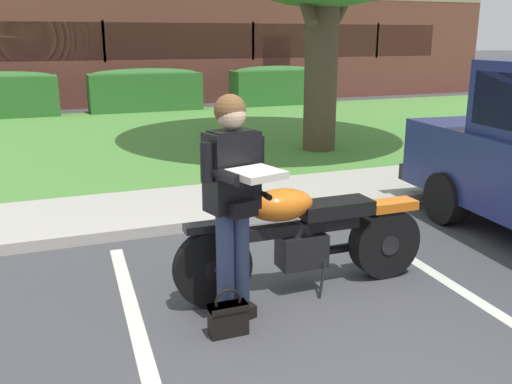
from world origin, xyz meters
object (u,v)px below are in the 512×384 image
(handbag, at_px, (228,316))
(hedge_center_right, at_px, (275,85))
(brick_building, at_px, (88,43))
(motorcycle, at_px, (313,234))
(rider_person, at_px, (234,191))
(hedge_center_left, at_px, (145,89))

(handbag, distance_m, hedge_center_right, 13.95)
(brick_building, bearing_deg, hedge_center_right, -52.34)
(motorcycle, relative_size, brick_building, 0.08)
(motorcycle, height_order, rider_person, rider_person)
(hedge_center_left, xyz_separation_m, hedge_center_right, (4.00, -0.00, -0.00))
(rider_person, xyz_separation_m, handbag, (-0.14, -0.24, -0.86))
(brick_building, bearing_deg, hedge_center_left, -82.10)
(rider_person, bearing_deg, hedge_center_left, 82.22)
(motorcycle, distance_m, hedge_center_left, 12.21)
(hedge_center_left, distance_m, hedge_center_right, 4.00)
(hedge_center_left, bearing_deg, handbag, -98.24)
(hedge_center_left, height_order, hedge_center_right, same)
(rider_person, xyz_separation_m, hedge_center_left, (1.70, 12.43, -0.36))
(rider_person, bearing_deg, hedge_center_right, 65.38)
(hedge_center_left, bearing_deg, motorcycle, -94.29)
(motorcycle, xyz_separation_m, rider_person, (-0.78, -0.25, 0.52))
(handbag, height_order, brick_building, brick_building)
(handbag, bearing_deg, brick_building, 87.11)
(motorcycle, xyz_separation_m, handbag, (-0.92, -0.49, -0.34))
(rider_person, bearing_deg, handbag, -119.46)
(hedge_center_right, bearing_deg, handbag, -114.72)
(hedge_center_right, xyz_separation_m, brick_building, (-4.87, 6.31, 1.24))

